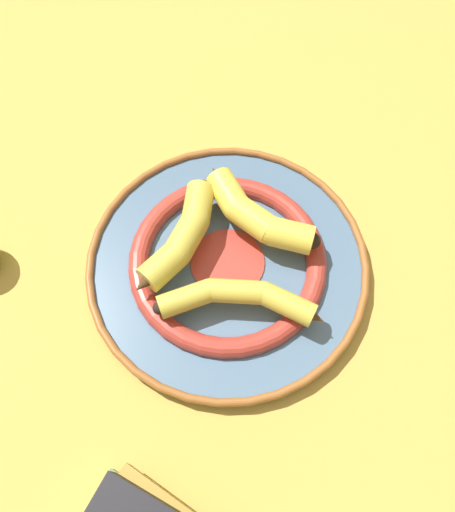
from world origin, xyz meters
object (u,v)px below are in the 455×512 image
at_px(decorative_bowl, 228,263).
at_px(banana_a, 254,214).
at_px(banana_b, 240,298).
at_px(banana_c, 181,238).

height_order(decorative_bowl, banana_a, banana_a).
bearing_deg(decorative_bowl, banana_a, 48.22).
bearing_deg(banana_b, decorative_bowl, -73.60).
relative_size(decorative_bowl, banana_c, 2.36).
bearing_deg(decorative_bowl, banana_c, 155.92).
bearing_deg(decorative_bowl, banana_b, -84.79).
bearing_deg(banana_c, banana_a, -44.40).
bearing_deg(banana_b, banana_a, -96.70).
height_order(banana_a, banana_b, banana_a).
xyz_separation_m(decorative_bowl, banana_c, (-0.06, 0.03, 0.04)).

